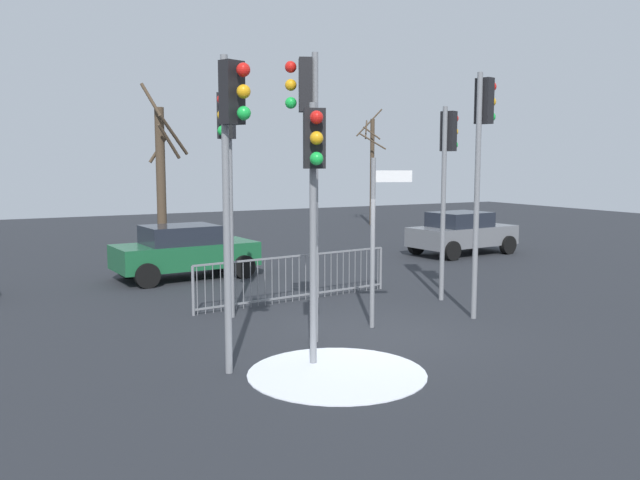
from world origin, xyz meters
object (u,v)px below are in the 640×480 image
(traffic_light_rear_right, at_px, (307,133))
(traffic_light_foreground_right, at_px, (227,151))
(direction_sign_post, at_px, (376,234))
(traffic_light_mid_left, at_px, (482,141))
(car_green_far, at_px, (184,251))
(car_grey_trailing, at_px, (462,232))
(bare_tree_right, at_px, (372,168))
(bare_tree_left, at_px, (161,171))
(traffic_light_foreground_left, at_px, (447,159))
(traffic_light_rear_left, at_px, (314,175))
(traffic_light_mid_right, at_px, (232,143))

(traffic_light_rear_right, relative_size, traffic_light_foreground_right, 1.09)
(traffic_light_rear_right, relative_size, direction_sign_post, 1.54)
(traffic_light_mid_left, bearing_deg, traffic_light_rear_right, -104.85)
(car_green_far, bearing_deg, traffic_light_mid_left, -65.39)
(car_grey_trailing, bearing_deg, traffic_light_foreground_right, -159.43)
(direction_sign_post, bearing_deg, bare_tree_right, 80.53)
(traffic_light_rear_right, height_order, traffic_light_mid_left, traffic_light_rear_right)
(traffic_light_foreground_right, bearing_deg, bare_tree_left, -60.58)
(traffic_light_foreground_left, distance_m, bare_tree_left, 13.15)
(direction_sign_post, height_order, car_green_far, direction_sign_post)
(traffic_light_mid_left, xyz_separation_m, car_grey_trailing, (5.79, 7.43, -2.85))
(traffic_light_foreground_right, distance_m, direction_sign_post, 3.38)
(traffic_light_foreground_right, height_order, direction_sign_post, traffic_light_foreground_right)
(traffic_light_foreground_left, xyz_separation_m, car_grey_trailing, (5.23, 5.66, -2.48))
(car_grey_trailing, distance_m, bare_tree_right, 11.05)
(traffic_light_rear_left, height_order, direction_sign_post, traffic_light_rear_left)
(car_grey_trailing, xyz_separation_m, bare_tree_left, (-8.54, 7.06, 2.05))
(traffic_light_rear_left, relative_size, direction_sign_post, 1.25)
(traffic_light_mid_left, relative_size, bare_tree_right, 0.85)
(car_grey_trailing, distance_m, bare_tree_left, 11.27)
(direction_sign_post, xyz_separation_m, bare_tree_left, (-0.42, 14.21, 0.99))
(traffic_light_mid_left, bearing_deg, car_green_far, -166.42)
(traffic_light_rear_left, distance_m, car_grey_trailing, 13.71)
(traffic_light_mid_right, height_order, car_green_far, traffic_light_mid_right)
(traffic_light_rear_right, xyz_separation_m, traffic_light_mid_left, (3.95, 0.03, -0.07))
(traffic_light_mid_left, bearing_deg, traffic_light_foreground_left, 147.34)
(traffic_light_mid_right, xyz_separation_m, bare_tree_left, (3.00, 15.65, -0.65))
(bare_tree_right, bearing_deg, traffic_light_rear_left, -124.50)
(traffic_light_rear_right, bearing_deg, traffic_light_rear_left, -178.73)
(traffic_light_rear_left, distance_m, bare_tree_left, 15.95)
(traffic_light_foreground_right, height_order, car_grey_trailing, traffic_light_foreground_right)
(bare_tree_left, bearing_deg, traffic_light_foreground_left, -75.45)
(traffic_light_mid_left, distance_m, bare_tree_left, 14.78)
(traffic_light_mid_left, bearing_deg, bare_tree_left, 175.42)
(traffic_light_foreground_left, bearing_deg, traffic_light_rear_right, -89.75)
(traffic_light_mid_right, bearing_deg, traffic_light_rear_right, -168.32)
(traffic_light_mid_right, distance_m, direction_sign_post, 4.05)
(traffic_light_foreground_right, xyz_separation_m, direction_sign_post, (2.24, -1.99, -1.57))
(traffic_light_mid_right, distance_m, car_grey_trailing, 14.63)
(traffic_light_rear_left, relative_size, bare_tree_right, 0.70)
(traffic_light_mid_left, bearing_deg, car_grey_trailing, 126.77)
(traffic_light_rear_left, height_order, car_grey_trailing, traffic_light_rear_left)
(traffic_light_foreground_right, bearing_deg, traffic_light_mid_right, 108.95)
(traffic_light_mid_left, height_order, car_green_far, traffic_light_mid_left)
(traffic_light_foreground_left, bearing_deg, traffic_light_foreground_right, -117.11)
(traffic_light_mid_right, height_order, traffic_light_foreground_left, traffic_light_mid_right)
(car_grey_trailing, bearing_deg, traffic_light_mid_left, -133.84)
(bare_tree_left, relative_size, bare_tree_right, 1.04)
(traffic_light_mid_left, distance_m, car_green_far, 8.82)
(traffic_light_rear_right, xyz_separation_m, traffic_light_rear_left, (-0.55, -1.32, -0.68))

